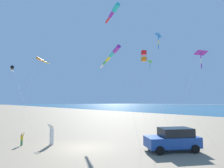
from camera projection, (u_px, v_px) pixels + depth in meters
name	position (u px, v px, depth m)	size (l,w,h in m)	color
ground_plane	(83.00, 148.00, 15.89)	(600.00, 600.00, 0.00)	gray
parked_car	(173.00, 139.00, 14.93)	(4.64, 3.81, 1.85)	#1E479E
cooler_box	(181.00, 143.00, 16.72)	(0.62, 0.42, 0.42)	orange
person_adult_flyer	(52.00, 133.00, 17.13)	(0.62, 0.49, 1.95)	silver
person_child_green_jacket	(22.00, 139.00, 16.72)	(0.41, 0.40, 1.15)	#3D7F51
kite_windsock_checkered_midright	(41.00, 60.00, 33.64)	(8.70, 14.80, 12.08)	orange
kite_windsock_blue_topmost	(12.00, 68.00, 33.42)	(1.22, 18.72, 10.47)	black
kite_delta_teal_far_right	(150.00, 62.00, 30.70)	(6.64, 12.62, 11.11)	green
kite_windsock_white_trailing	(111.00, 55.00, 22.93)	(4.93, 12.00, 10.46)	purple
kite_delta_black_fish_shape	(201.00, 53.00, 22.00)	(9.87, 1.47, 10.28)	purple
kite_delta_rainbow_low_near	(159.00, 36.00, 32.12)	(12.74, 8.36, 16.27)	blue
kite_box_orange_high_right	(144.00, 56.00, 22.50)	(0.72, 4.27, 10.37)	red
kite_windsock_green_low_center	(114.00, 11.00, 27.33)	(3.55, 11.33, 18.34)	#1EB7C6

